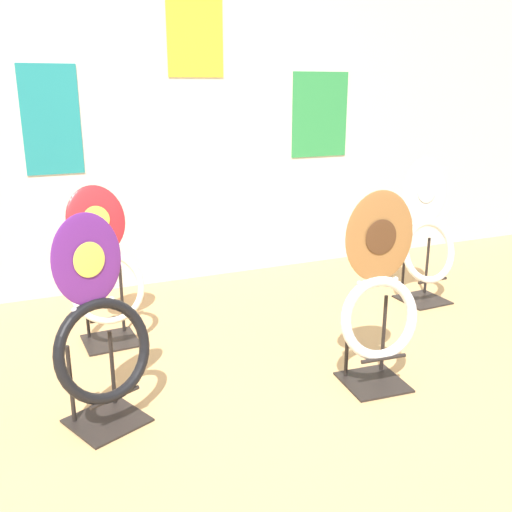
# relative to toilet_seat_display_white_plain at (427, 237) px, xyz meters

# --- Properties ---
(ground_plane) EXTENTS (14.00, 14.00, 0.00)m
(ground_plane) POSITION_rel_toilet_seat_display_white_plain_xyz_m (-1.45, -1.31, -0.43)
(ground_plane) COLOR tan
(wall_back) EXTENTS (8.00, 0.07, 2.60)m
(wall_back) POSITION_rel_toilet_seat_display_white_plain_xyz_m (-1.45, 1.07, 0.87)
(wall_back) COLOR silver
(wall_back) RESTS_ON ground_plane
(toilet_seat_display_white_plain) EXTENTS (0.41, 0.29, 0.92)m
(toilet_seat_display_white_plain) POSITION_rel_toilet_seat_display_white_plain_xyz_m (0.00, 0.00, 0.00)
(toilet_seat_display_white_plain) COLOR black
(toilet_seat_display_white_plain) RESTS_ON ground_plane
(toilet_seat_display_crimson_swirl) EXTENTS (0.41, 0.38, 0.84)m
(toilet_seat_display_crimson_swirl) POSITION_rel_toilet_seat_display_white_plain_xyz_m (-1.99, 0.22, -0.02)
(toilet_seat_display_crimson_swirl) COLOR black
(toilet_seat_display_crimson_swirl) RESTS_ON ground_plane
(toilet_seat_display_woodgrain) EXTENTS (0.40, 0.30, 0.92)m
(toilet_seat_display_woodgrain) POSITION_rel_toilet_seat_display_white_plain_xyz_m (-0.93, -0.79, -0.02)
(toilet_seat_display_woodgrain) COLOR black
(toilet_seat_display_woodgrain) RESTS_ON ground_plane
(toilet_seat_display_purple_note) EXTENTS (0.45, 0.37, 0.89)m
(toilet_seat_display_purple_note) POSITION_rel_toilet_seat_display_white_plain_xyz_m (-2.14, -0.61, -0.04)
(toilet_seat_display_purple_note) COLOR black
(toilet_seat_display_purple_note) RESTS_ON ground_plane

